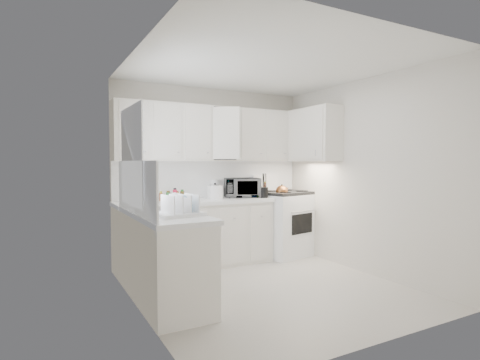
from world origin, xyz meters
TOP-DOWN VIEW (x-y plane):
  - floor at (0.00, 0.00)m, footprint 3.20×3.20m
  - ceiling at (0.00, 0.00)m, footprint 3.20×3.20m
  - wall_back at (0.00, 1.60)m, footprint 3.00×0.00m
  - wall_front at (0.00, -1.60)m, footprint 3.00×0.00m
  - wall_left at (-1.50, 0.00)m, footprint 0.00×3.20m
  - wall_right at (1.50, 0.00)m, footprint 0.00×3.20m
  - window_blinds at (-1.48, 0.35)m, footprint 0.06×0.96m
  - lower_cabinets_back at (-0.39, 1.30)m, footprint 2.22×0.60m
  - lower_cabinets_left at (-1.20, 0.20)m, footprint 0.60×1.60m
  - countertop_back at (-0.39, 1.29)m, footprint 2.24×0.64m
  - countertop_left at (-1.19, 0.20)m, footprint 0.64×1.62m
  - backsplash_back at (0.00, 1.59)m, footprint 2.98×0.02m
  - backsplash_left at (-1.49, 0.20)m, footprint 0.02×1.60m
  - upper_cabinets_back at (0.00, 1.44)m, footprint 3.00×0.33m
  - upper_cabinets_right at (1.33, 0.82)m, footprint 0.33×0.90m
  - sink at (-1.19, 0.55)m, footprint 0.42×0.38m
  - stove at (1.13, 1.27)m, footprint 0.97×0.85m
  - tea_kettle at (0.95, 1.11)m, footprint 0.25×0.21m
  - frying_pan at (1.31, 1.43)m, footprint 0.37×0.47m
  - microwave at (0.40, 1.38)m, footprint 0.60×0.45m
  - rice_cooker at (-0.06, 1.36)m, footprint 0.26×0.26m
  - paper_towel at (0.01, 1.52)m, footprint 0.12×0.12m
  - utensil_crock at (0.65, 1.13)m, footprint 0.13×0.13m
  - dish_rack at (-1.13, -0.12)m, footprint 0.48×0.39m
  - spice_left_0 at (-0.85, 1.42)m, footprint 0.06×0.06m
  - spice_left_1 at (-0.78, 1.33)m, footprint 0.06×0.06m
  - spice_left_2 at (-0.70, 1.42)m, footprint 0.06×0.06m
  - spice_left_3 at (-0.62, 1.33)m, footprint 0.06×0.06m
  - spice_left_4 at (-0.55, 1.42)m, footprint 0.06×0.06m
  - sauce_right_0 at (0.58, 1.46)m, footprint 0.06×0.06m
  - sauce_right_1 at (0.64, 1.40)m, footprint 0.06×0.06m
  - sauce_right_2 at (0.69, 1.46)m, footprint 0.06×0.06m
  - sauce_right_3 at (0.74, 1.40)m, footprint 0.06×0.06m
  - sauce_right_4 at (0.80, 1.46)m, footprint 0.06×0.06m

SIDE VIEW (x-z plane):
  - floor at x=0.00m, z-range 0.00..0.00m
  - lower_cabinets_back at x=-0.39m, z-range 0.00..0.90m
  - lower_cabinets_left at x=-1.20m, z-range 0.00..0.90m
  - stove at x=1.13m, z-range 0.00..1.30m
  - countertop_back at x=-0.39m, z-range 0.90..0.95m
  - countertop_left at x=-1.19m, z-range 0.90..0.95m
  - frying_pan at x=1.31m, z-range 0.95..0.98m
  - spice_left_0 at x=-0.85m, z-range 0.95..1.08m
  - spice_left_1 at x=-0.78m, z-range 0.95..1.08m
  - spice_left_2 at x=-0.70m, z-range 0.95..1.08m
  - spice_left_3 at x=-0.62m, z-range 0.95..1.08m
  - spice_left_4 at x=-0.55m, z-range 0.95..1.08m
  - sauce_right_0 at x=0.58m, z-range 0.95..1.14m
  - sauce_right_1 at x=0.64m, z-range 0.95..1.14m
  - sauce_right_2 at x=0.69m, z-range 0.95..1.14m
  - sauce_right_3 at x=0.74m, z-range 0.95..1.14m
  - sauce_right_4 at x=0.80m, z-range 0.95..1.14m
  - tea_kettle at x=0.95m, z-range 0.94..1.16m
  - rice_cooker at x=-0.06m, z-range 0.95..1.18m
  - sink at x=-1.19m, z-range 0.92..1.22m
  - dish_rack at x=-1.13m, z-range 0.95..1.19m
  - paper_towel at x=0.01m, z-range 0.95..1.22m
  - microwave at x=0.40m, z-range 0.95..1.31m
  - utensil_crock at x=0.65m, z-range 0.95..1.33m
  - backsplash_back at x=0.00m, z-range 0.95..1.50m
  - backsplash_left at x=-1.49m, z-range 0.95..1.50m
  - wall_back at x=0.00m, z-range -0.20..2.80m
  - wall_front at x=0.00m, z-range -0.20..2.80m
  - wall_left at x=-1.50m, z-range -0.30..2.90m
  - wall_right at x=1.50m, z-range -0.30..2.90m
  - upper_cabinets_back at x=0.00m, z-range 1.10..1.90m
  - upper_cabinets_right at x=1.33m, z-range 1.10..1.90m
  - window_blinds at x=-1.48m, z-range 1.02..2.08m
  - ceiling at x=0.00m, z-range 2.60..2.60m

